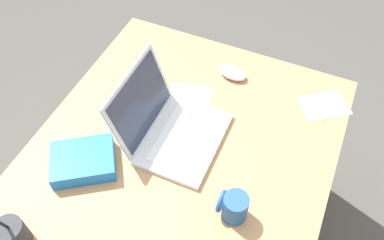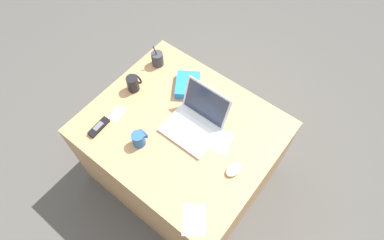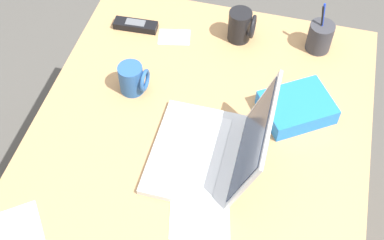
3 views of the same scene
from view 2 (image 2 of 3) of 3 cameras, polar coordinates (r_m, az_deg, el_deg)
name	(u,v)px [view 2 (image 2 of 3)]	position (r m, az deg, el deg)	size (l,w,h in m)	color
ground_plane	(184,172)	(2.56, -1.48, -9.23)	(6.00, 6.00, 0.00)	#4C4944
desk	(183,152)	(2.23, -1.68, -5.79)	(1.12, 0.95, 0.70)	tan
laptop	(195,122)	(1.88, 0.56, -0.31)	(0.31, 0.30, 0.24)	silver
computer_mouse	(234,169)	(1.80, 7.47, -8.68)	(0.07, 0.11, 0.03)	white
coffee_mug_white	(133,83)	(2.07, -10.40, 6.46)	(0.08, 0.09, 0.11)	black
coffee_mug_tall	(139,139)	(1.85, -9.41, -3.28)	(0.07, 0.09, 0.09)	#26518C
cordless_phone	(99,127)	(1.99, -16.23, -1.21)	(0.05, 0.15, 0.03)	black
pen_holder	(157,59)	(2.19, -6.16, 10.75)	(0.08, 0.08, 0.17)	#333338
snack_bag	(188,85)	(2.07, -0.76, 6.25)	(0.15, 0.19, 0.05)	blue
paper_note_near_laptop	(220,141)	(1.88, 5.02, -3.75)	(0.12, 0.15, 0.00)	white
paper_note_left	(194,220)	(1.71, 0.31, -17.29)	(0.12, 0.16, 0.00)	white
paper_note_right	(117,114)	(2.02, -13.21, 1.07)	(0.07, 0.10, 0.00)	white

